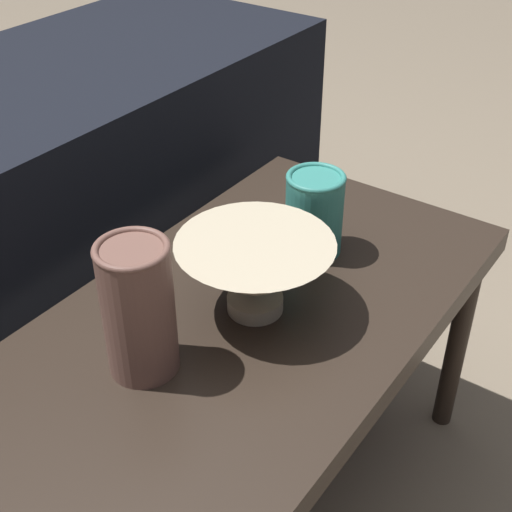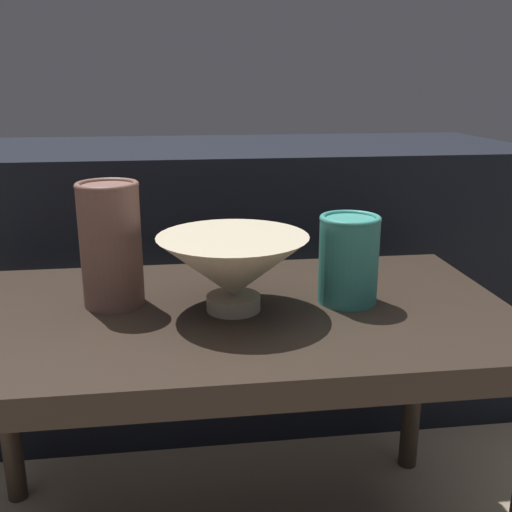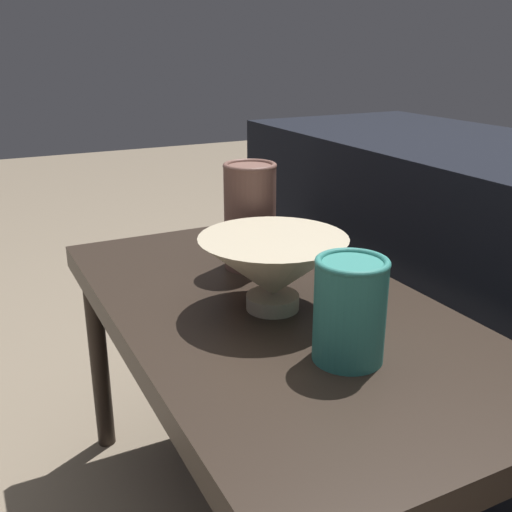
# 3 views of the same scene
# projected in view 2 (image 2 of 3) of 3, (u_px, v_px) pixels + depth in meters

# --- Properties ---
(table) EXTENTS (0.84, 0.46, 0.44)m
(table) POSITION_uv_depth(u_px,v_px,m) (226.00, 337.00, 0.88)
(table) COLOR #2D231C
(table) RESTS_ON ground_plane
(couch_backdrop) EXTENTS (1.44, 0.50, 0.61)m
(couch_backdrop) POSITION_uv_depth(u_px,v_px,m) (207.00, 274.00, 1.44)
(couch_backdrop) COLOR black
(couch_backdrop) RESTS_ON ground_plane
(bowl) EXTENTS (0.22, 0.22, 0.11)m
(bowl) POSITION_uv_depth(u_px,v_px,m) (233.00, 267.00, 0.85)
(bowl) COLOR #C1B293
(bowl) RESTS_ON table
(vase_textured_left) EXTENTS (0.09, 0.09, 0.18)m
(vase_textured_left) POSITION_uv_depth(u_px,v_px,m) (111.00, 243.00, 0.86)
(vase_textured_left) COLOR brown
(vase_textured_left) RESTS_ON table
(vase_colorful_right) EXTENTS (0.09, 0.09, 0.13)m
(vase_colorful_right) POSITION_uv_depth(u_px,v_px,m) (349.00, 258.00, 0.88)
(vase_colorful_right) COLOR teal
(vase_colorful_right) RESTS_ON table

